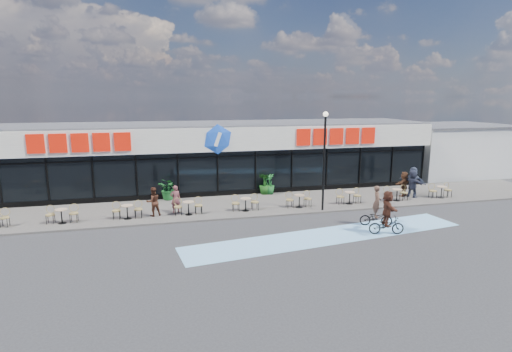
# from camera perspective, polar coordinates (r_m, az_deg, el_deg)

# --- Properties ---
(ground) EXTENTS (120.00, 120.00, 0.00)m
(ground) POSITION_cam_1_polar(r_m,az_deg,el_deg) (19.43, -2.44, -8.00)
(ground) COLOR #28282B
(ground) RESTS_ON ground
(sidewalk) EXTENTS (44.00, 5.00, 0.10)m
(sidewalk) POSITION_cam_1_polar(r_m,az_deg,el_deg) (23.65, -4.56, -4.36)
(sidewalk) COLOR #55504B
(sidewalk) RESTS_ON ground
(bike_lane) EXTENTS (14.17, 4.13, 0.01)m
(bike_lane) POSITION_cam_1_polar(r_m,az_deg,el_deg) (19.22, 10.36, -8.37)
(bike_lane) COLOR #73ADD9
(bike_lane) RESTS_ON ground
(building) EXTENTS (30.60, 6.57, 4.75)m
(building) POSITION_cam_1_polar(r_m,az_deg,el_deg) (28.44, -6.36, 2.97)
(building) COLOR black
(building) RESTS_ON ground
(neighbour_building) EXTENTS (9.20, 7.20, 4.11)m
(neighbour_building) POSITION_cam_1_polar(r_m,az_deg,el_deg) (37.89, 25.92, 3.55)
(neighbour_building) COLOR silver
(neighbour_building) RESTS_ON ground
(lamp_post) EXTENTS (0.28, 0.28, 5.52)m
(lamp_post) POSITION_cam_1_polar(r_m,az_deg,el_deg) (22.33, 9.73, 3.24)
(lamp_post) COLOR black
(lamp_post) RESTS_ON sidewalk
(bistro_set_1) EXTENTS (1.54, 0.62, 0.90)m
(bistro_set_1) POSITION_cam_1_polar(r_m,az_deg,el_deg) (22.59, -25.98, -4.91)
(bistro_set_1) COLOR tan
(bistro_set_1) RESTS_ON sidewalk
(bistro_set_2) EXTENTS (1.54, 0.62, 0.90)m
(bistro_set_2) POSITION_cam_1_polar(r_m,az_deg,el_deg) (22.10, -17.91, -4.64)
(bistro_set_2) COLOR tan
(bistro_set_2) RESTS_ON sidewalk
(bistro_set_3) EXTENTS (1.54, 0.62, 0.90)m
(bistro_set_3) POSITION_cam_1_polar(r_m,az_deg,el_deg) (22.06, -9.65, -4.27)
(bistro_set_3) COLOR tan
(bistro_set_3) RESTS_ON sidewalk
(bistro_set_4) EXTENTS (1.54, 0.62, 0.90)m
(bistro_set_4) POSITION_cam_1_polar(r_m,az_deg,el_deg) (22.48, -1.53, -3.82)
(bistro_set_4) COLOR tan
(bistro_set_4) RESTS_ON sidewalk
(bistro_set_5) EXTENTS (1.54, 0.62, 0.90)m
(bistro_set_5) POSITION_cam_1_polar(r_m,az_deg,el_deg) (23.32, 6.13, -3.33)
(bistro_set_5) COLOR tan
(bistro_set_5) RESTS_ON sidewalk
(bistro_set_6) EXTENTS (1.54, 0.62, 0.90)m
(bistro_set_6) POSITION_cam_1_polar(r_m,az_deg,el_deg) (24.55, 13.14, -2.82)
(bistro_set_6) COLOR tan
(bistro_set_6) RESTS_ON sidewalk
(bistro_set_7) EXTENTS (1.54, 0.62, 0.90)m
(bistro_set_7) POSITION_cam_1_polar(r_m,az_deg,el_deg) (26.11, 19.39, -2.33)
(bistro_set_7) COLOR tan
(bistro_set_7) RESTS_ON sidewalk
(bistro_set_8) EXTENTS (1.54, 0.62, 0.90)m
(bistro_set_8) POSITION_cam_1_polar(r_m,az_deg,el_deg) (27.94, 24.87, -1.88)
(bistro_set_8) COLOR tan
(bistro_set_8) RESTS_ON sidewalk
(potted_plant_left) EXTENTS (1.62, 1.61, 1.36)m
(potted_plant_left) POSITION_cam_1_polar(r_m,az_deg,el_deg) (25.35, -12.35, -1.82)
(potted_plant_left) COLOR #195821
(potted_plant_left) RESTS_ON sidewalk
(potted_plant_mid) EXTENTS (0.85, 0.85, 1.33)m
(potted_plant_mid) POSITION_cam_1_polar(r_m,az_deg,el_deg) (26.26, 1.91, -1.15)
(potted_plant_mid) COLOR #185622
(potted_plant_mid) RESTS_ON sidewalk
(potted_plant_right) EXTENTS (1.04, 1.04, 1.37)m
(potted_plant_right) POSITION_cam_1_polar(r_m,az_deg,el_deg) (26.21, 1.27, -1.13)
(potted_plant_right) COLOR #194915
(potted_plant_right) RESTS_ON sidewalk
(patron_left) EXTENTS (0.61, 0.45, 1.53)m
(patron_left) POSITION_cam_1_polar(r_m,az_deg,el_deg) (22.50, -11.44, -3.22)
(patron_left) COLOR brown
(patron_left) RESTS_ON sidewalk
(patron_right) EXTENTS (0.92, 0.82, 1.58)m
(patron_right) POSITION_cam_1_polar(r_m,az_deg,el_deg) (22.10, -14.47, -3.56)
(patron_right) COLOR #3E2116
(patron_right) RESTS_ON sidewalk
(pedestrian_a) EXTENTS (1.16, 1.77, 1.83)m
(pedestrian_a) POSITION_cam_1_polar(r_m,az_deg,el_deg) (27.99, 21.48, -0.63)
(pedestrian_a) COLOR #333A4F
(pedestrian_a) RESTS_ON sidewalk
(pedestrian_b) EXTENTS (1.12, 1.69, 1.75)m
(pedestrian_b) POSITION_cam_1_polar(r_m,az_deg,el_deg) (27.26, 21.48, -1.02)
(pedestrian_b) COLOR #272B3C
(pedestrian_b) RESTS_ON sidewalk
(pedestrian_c) EXTENTS (1.51, 1.14, 1.59)m
(pedestrian_c) POSITION_cam_1_polar(r_m,az_deg,el_deg) (27.40, 20.38, -1.05)
(pedestrian_c) COLOR #52301D
(pedestrian_c) RESTS_ON sidewalk
(cyclist_a) EXTENTS (1.73, 1.62, 2.12)m
(cyclist_a) POSITION_cam_1_polar(r_m,az_deg,el_deg) (19.83, 18.22, -5.29)
(cyclist_a) COLOR black
(cyclist_a) RESTS_ON ground
(cyclist_b) EXTENTS (1.69, 1.09, 2.07)m
(cyclist_b) POSITION_cam_1_polar(r_m,az_deg,el_deg) (21.01, 16.80, -5.00)
(cyclist_b) COLOR black
(cyclist_b) RESTS_ON ground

